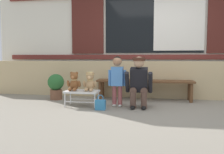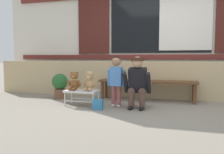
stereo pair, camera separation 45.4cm
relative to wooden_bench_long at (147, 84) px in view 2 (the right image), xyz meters
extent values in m
plane|color=gray|center=(0.18, -1.06, -0.37)|extent=(60.00, 60.00, 0.00)
cube|color=tan|center=(0.18, 0.37, 0.05)|extent=(8.23, 0.25, 0.85)
cube|color=silver|center=(0.18, 0.89, 1.37)|extent=(8.40, 0.20, 3.48)
cube|color=maroon|center=(0.18, 0.77, 0.58)|extent=(7.72, 0.04, 0.12)
cube|color=black|center=(0.18, 0.78, 1.38)|extent=(2.40, 0.03, 1.40)
cube|color=silver|center=(0.78, 0.76, 1.38)|extent=(1.19, 0.02, 1.29)
cube|color=#4C1E19|center=(-1.50, 0.77, 1.38)|extent=(0.84, 0.05, 1.43)
cube|color=brown|center=(0.00, -0.14, 0.05)|extent=(2.10, 0.11, 0.04)
cube|color=brown|center=(0.00, 0.00, 0.05)|extent=(2.10, 0.11, 0.04)
cube|color=brown|center=(0.00, 0.14, 0.05)|extent=(2.10, 0.11, 0.04)
cylinder|color=brown|center=(-0.97, -0.14, -0.17)|extent=(0.07, 0.07, 0.40)
cylinder|color=brown|center=(-0.97, 0.14, -0.17)|extent=(0.07, 0.07, 0.40)
cylinder|color=brown|center=(0.97, -0.14, -0.17)|extent=(0.07, 0.07, 0.40)
cylinder|color=brown|center=(0.97, 0.14, -0.17)|extent=(0.07, 0.07, 0.40)
cube|color=silver|center=(-1.15, -0.87, -0.09)|extent=(0.64, 0.36, 0.04)
cylinder|color=silver|center=(-1.44, -1.02, -0.24)|extent=(0.02, 0.02, 0.26)
cylinder|color=silver|center=(-1.44, -0.72, -0.24)|extent=(0.02, 0.02, 0.26)
cylinder|color=silver|center=(-0.86, -1.02, -0.24)|extent=(0.02, 0.02, 0.26)
cylinder|color=silver|center=(-0.86, -0.72, -0.24)|extent=(0.02, 0.02, 0.26)
cylinder|color=silver|center=(-1.15, -1.02, -0.27)|extent=(0.58, 0.02, 0.02)
cylinder|color=silver|center=(-1.15, -0.72, -0.27)|extent=(0.58, 0.02, 0.02)
ellipsoid|color=brown|center=(-1.31, -0.85, 0.04)|extent=(0.17, 0.14, 0.22)
sphere|color=brown|center=(-1.31, -0.86, 0.20)|extent=(0.15, 0.15, 0.15)
sphere|color=#AE6E42|center=(-1.31, -0.91, 0.19)|extent=(0.06, 0.06, 0.06)
sphere|color=brown|center=(-1.37, -0.85, 0.26)|extent=(0.06, 0.06, 0.06)
ellipsoid|color=brown|center=(-1.42, -0.88, 0.06)|extent=(0.06, 0.11, 0.16)
ellipsoid|color=brown|center=(-1.36, -0.96, -0.04)|extent=(0.06, 0.15, 0.06)
sphere|color=brown|center=(-1.26, -0.85, 0.26)|extent=(0.06, 0.06, 0.06)
ellipsoid|color=brown|center=(-1.20, -0.88, 0.06)|extent=(0.06, 0.11, 0.16)
ellipsoid|color=brown|center=(-1.27, -0.96, -0.04)|extent=(0.06, 0.15, 0.06)
torus|color=#D6B775|center=(-1.31, -0.85, 0.13)|extent=(0.13, 0.13, 0.02)
ellipsoid|color=tan|center=(-0.99, -0.85, 0.04)|extent=(0.17, 0.14, 0.22)
sphere|color=tan|center=(-0.99, -0.86, 0.20)|extent=(0.15, 0.15, 0.15)
sphere|color=#F4C188|center=(-0.99, -0.91, 0.19)|extent=(0.06, 0.06, 0.06)
sphere|color=tan|center=(-1.05, -0.85, 0.26)|extent=(0.06, 0.06, 0.06)
ellipsoid|color=tan|center=(-1.10, -0.88, 0.06)|extent=(0.06, 0.11, 0.16)
ellipsoid|color=tan|center=(-1.04, -0.96, -0.04)|extent=(0.06, 0.15, 0.06)
sphere|color=tan|center=(-0.94, -0.85, 0.26)|extent=(0.06, 0.06, 0.06)
ellipsoid|color=tan|center=(-0.88, -0.88, 0.06)|extent=(0.06, 0.11, 0.16)
ellipsoid|color=tan|center=(-0.95, -0.96, -0.04)|extent=(0.06, 0.15, 0.06)
torus|color=#D6B775|center=(-0.99, -0.85, 0.13)|extent=(0.13, 0.13, 0.02)
cylinder|color=#D6B775|center=(-0.99, -0.85, 0.24)|extent=(0.17, 0.17, 0.01)
cylinder|color=#D6B775|center=(-0.99, -0.85, 0.27)|extent=(0.10, 0.10, 0.04)
cylinder|color=#994C4C|center=(-0.54, -0.79, -0.15)|extent=(0.08, 0.08, 0.36)
ellipsoid|color=silver|center=(-0.54, -0.81, -0.35)|extent=(0.07, 0.12, 0.05)
cylinder|color=#994C4C|center=(-0.43, -0.79, -0.15)|extent=(0.08, 0.08, 0.36)
ellipsoid|color=silver|center=(-0.43, -0.81, -0.35)|extent=(0.07, 0.12, 0.05)
cube|color=#4C84CC|center=(-0.48, -0.79, 0.21)|extent=(0.22, 0.15, 0.36)
cylinder|color=#4C84CC|center=(-0.63, -0.79, 0.18)|extent=(0.06, 0.06, 0.30)
cylinder|color=#4C84CC|center=(-0.34, -0.79, 0.18)|extent=(0.06, 0.06, 0.30)
sphere|color=#9E7051|center=(-0.48, -0.79, 0.49)|extent=(0.17, 0.17, 0.17)
sphere|color=black|center=(-0.48, -0.78, 0.51)|extent=(0.16, 0.16, 0.16)
cylinder|color=brown|center=(-0.17, -0.88, -0.22)|extent=(0.11, 0.11, 0.30)
cylinder|color=brown|center=(-0.17, -0.74, -0.05)|extent=(0.13, 0.32, 0.13)
ellipsoid|color=black|center=(-0.17, -0.96, -0.34)|extent=(0.09, 0.20, 0.06)
cylinder|color=brown|center=(0.03, -0.88, -0.22)|extent=(0.11, 0.11, 0.30)
cylinder|color=brown|center=(0.03, -0.74, -0.05)|extent=(0.13, 0.32, 0.13)
ellipsoid|color=black|center=(0.03, -0.96, -0.34)|extent=(0.09, 0.20, 0.06)
cube|color=black|center=(-0.07, -0.77, 0.15)|extent=(0.32, 0.30, 0.47)
cylinder|color=black|center=(-0.28, -0.87, 0.11)|extent=(0.08, 0.28, 0.40)
cylinder|color=black|center=(0.14, -0.87, 0.11)|extent=(0.08, 0.28, 0.40)
sphere|color=tan|center=(-0.07, -0.84, 0.48)|extent=(0.20, 0.20, 0.20)
cylinder|color=#422319|center=(-0.07, -0.84, 0.53)|extent=(0.23, 0.23, 0.06)
cube|color=brown|center=(0.12, -0.68, 0.01)|extent=(0.10, 0.22, 0.16)
cube|color=teal|center=(-0.73, -1.12, -0.28)|extent=(0.18, 0.11, 0.18)
torus|color=teal|center=(-0.73, -1.12, -0.16)|extent=(0.11, 0.01, 0.11)
cylinder|color=brown|center=(-1.94, -0.29, -0.26)|extent=(0.26, 0.26, 0.22)
sphere|color=#28602D|center=(-1.94, -0.29, 0.02)|extent=(0.36, 0.36, 0.36)
camera|label=1|loc=(0.19, -5.07, 0.55)|focal=36.90mm
camera|label=2|loc=(0.63, -4.97, 0.55)|focal=36.90mm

